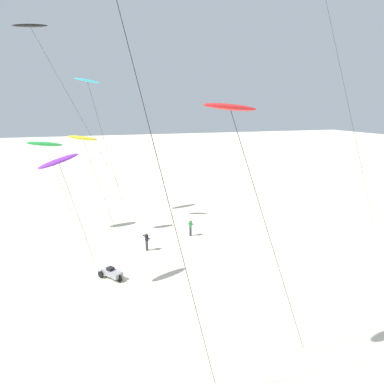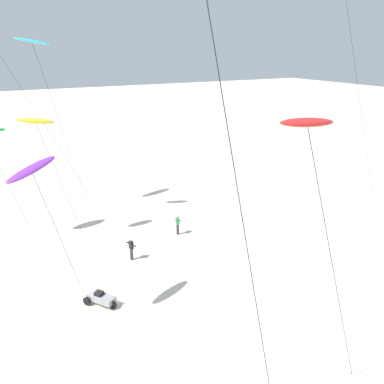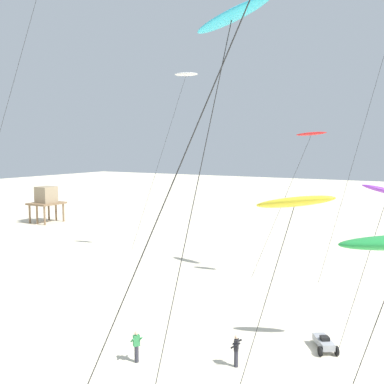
{
  "view_description": "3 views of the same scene",
  "coord_description": "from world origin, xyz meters",
  "px_view_note": "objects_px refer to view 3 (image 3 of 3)",
  "views": [
    {
      "loc": [
        24.34,
        -0.92,
        12.23
      ],
      "look_at": [
        -2.07,
        7.82,
        5.29
      ],
      "focal_mm": 32.21,
      "sensor_mm": 36.0,
      "label": 1
    },
    {
      "loc": [
        20.98,
        -4.02,
        14.38
      ],
      "look_at": [
        -0.93,
        7.65,
        5.33
      ],
      "focal_mm": 37.76,
      "sensor_mm": 36.0,
      "label": 2
    },
    {
      "loc": [
        -23.34,
        -4.77,
        11.21
      ],
      "look_at": [
        1.42,
        9.52,
        8.28
      ],
      "focal_mm": 41.63,
      "sensor_mm": 36.0,
      "label": 3
    }
  ],
  "objects_px": {
    "kite_flyer_middle": "(236,350)",
    "kite_red": "(311,135)",
    "kite_yellow": "(294,203)",
    "stilt_house": "(46,198)",
    "kite_flyer_nearest": "(136,346)",
    "kite_white": "(185,77)",
    "beach_buggy": "(324,343)",
    "kite_cyan": "(230,22)"
  },
  "relations": [
    {
      "from": "kite_flyer_middle",
      "to": "kite_red",
      "type": "bearing_deg",
      "value": 2.46
    },
    {
      "from": "kite_yellow",
      "to": "stilt_house",
      "type": "relative_size",
      "value": 1.85
    },
    {
      "from": "kite_yellow",
      "to": "kite_flyer_nearest",
      "type": "bearing_deg",
      "value": 69.13
    },
    {
      "from": "kite_white",
      "to": "beach_buggy",
      "type": "height_order",
      "value": "kite_white"
    },
    {
      "from": "kite_red",
      "to": "kite_flyer_middle",
      "type": "relative_size",
      "value": 7.46
    },
    {
      "from": "kite_white",
      "to": "kite_flyer_middle",
      "type": "xyz_separation_m",
      "value": [
        -18.28,
        -13.91,
        -17.09
      ]
    },
    {
      "from": "kite_flyer_middle",
      "to": "kite_flyer_nearest",
      "type": "bearing_deg",
      "value": 114.5
    },
    {
      "from": "kite_cyan",
      "to": "stilt_house",
      "type": "relative_size",
      "value": 2.82
    },
    {
      "from": "kite_cyan",
      "to": "kite_flyer_middle",
      "type": "relative_size",
      "value": 8.99
    },
    {
      "from": "kite_yellow",
      "to": "kite_flyer_middle",
      "type": "distance_m",
      "value": 11.16
    },
    {
      "from": "kite_red",
      "to": "kite_yellow",
      "type": "bearing_deg",
      "value": -166.08
    },
    {
      "from": "kite_white",
      "to": "kite_flyer_middle",
      "type": "distance_m",
      "value": 28.63
    },
    {
      "from": "kite_flyer_middle",
      "to": "kite_white",
      "type": "bearing_deg",
      "value": 37.28
    },
    {
      "from": "stilt_house",
      "to": "kite_flyer_nearest",
      "type": "bearing_deg",
      "value": -126.56
    },
    {
      "from": "kite_yellow",
      "to": "kite_cyan",
      "type": "xyz_separation_m",
      "value": [
        -3.13,
        0.89,
        5.15
      ]
    },
    {
      "from": "kite_white",
      "to": "kite_red",
      "type": "relative_size",
      "value": 1.49
    },
    {
      "from": "kite_white",
      "to": "kite_flyer_nearest",
      "type": "height_order",
      "value": "kite_white"
    },
    {
      "from": "kite_red",
      "to": "stilt_house",
      "type": "relative_size",
      "value": 2.34
    },
    {
      "from": "kite_flyer_nearest",
      "to": "kite_flyer_middle",
      "type": "xyz_separation_m",
      "value": [
        2.14,
        -4.7,
        0.0
      ]
    },
    {
      "from": "beach_buggy",
      "to": "kite_yellow",
      "type": "bearing_deg",
      "value": -173.41
    },
    {
      "from": "kite_red",
      "to": "kite_cyan",
      "type": "bearing_deg",
      "value": -169.86
    },
    {
      "from": "kite_yellow",
      "to": "kite_flyer_nearest",
      "type": "relative_size",
      "value": 5.88
    },
    {
      "from": "kite_flyer_nearest",
      "to": "beach_buggy",
      "type": "height_order",
      "value": "kite_flyer_nearest"
    },
    {
      "from": "kite_red",
      "to": "stilt_house",
      "type": "distance_m",
      "value": 43.71
    },
    {
      "from": "kite_yellow",
      "to": "stilt_house",
      "type": "distance_m",
      "value": 56.68
    },
    {
      "from": "kite_cyan",
      "to": "kite_flyer_nearest",
      "type": "xyz_separation_m",
      "value": [
        6.66,
        8.36,
        -13.62
      ]
    },
    {
      "from": "kite_white",
      "to": "kite_red",
      "type": "distance_m",
      "value": 14.8
    },
    {
      "from": "stilt_house",
      "to": "beach_buggy",
      "type": "bearing_deg",
      "value": -115.27
    },
    {
      "from": "kite_yellow",
      "to": "kite_red",
      "type": "xyz_separation_m",
      "value": [
        21.04,
        5.22,
        2.72
      ]
    },
    {
      "from": "kite_white",
      "to": "stilt_house",
      "type": "xyz_separation_m",
      "value": [
        7.45,
        28.37,
        -14.31
      ]
    },
    {
      "from": "kite_flyer_nearest",
      "to": "stilt_house",
      "type": "xyz_separation_m",
      "value": [
        27.87,
        37.58,
        2.78
      ]
    },
    {
      "from": "stilt_house",
      "to": "kite_yellow",
      "type": "bearing_deg",
      "value": -123.83
    },
    {
      "from": "kite_flyer_middle",
      "to": "beach_buggy",
      "type": "relative_size",
      "value": 0.83
    },
    {
      "from": "kite_cyan",
      "to": "kite_flyer_middle",
      "type": "bearing_deg",
      "value": 22.58
    },
    {
      "from": "kite_red",
      "to": "beach_buggy",
      "type": "distance_m",
      "value": 16.68
    },
    {
      "from": "kite_yellow",
      "to": "kite_red",
      "type": "height_order",
      "value": "kite_red"
    },
    {
      "from": "kite_cyan",
      "to": "beach_buggy",
      "type": "xyz_separation_m",
      "value": [
        12.95,
        0.24,
        -14.08
      ]
    },
    {
      "from": "kite_white",
      "to": "beach_buggy",
      "type": "relative_size",
      "value": 9.15
    },
    {
      "from": "kite_white",
      "to": "beach_buggy",
      "type": "bearing_deg",
      "value": -129.19
    },
    {
      "from": "kite_flyer_nearest",
      "to": "kite_white",
      "type": "bearing_deg",
      "value": 24.28
    },
    {
      "from": "kite_red",
      "to": "kite_flyer_middle",
      "type": "height_order",
      "value": "kite_red"
    },
    {
      "from": "kite_flyer_nearest",
      "to": "stilt_house",
      "type": "height_order",
      "value": "stilt_house"
    }
  ]
}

